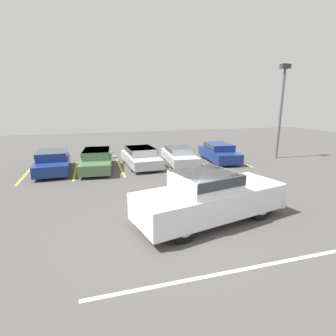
{
  "coord_description": "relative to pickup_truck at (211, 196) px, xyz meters",
  "views": [
    {
      "loc": [
        -3.02,
        -7.45,
        4.07
      ],
      "look_at": [
        0.4,
        4.3,
        1.0
      ],
      "focal_mm": 28.0,
      "sensor_mm": 36.0,
      "label": 1
    }
  ],
  "objects": [
    {
      "name": "stall_stripe_b",
      "position": [
        -4.97,
        8.75,
        -0.89
      ],
      "size": [
        0.12,
        4.83,
        0.01
      ],
      "primitive_type": "cube",
      "color": "yellow",
      "rests_on": "ground_plane"
    },
    {
      "name": "parked_sedan_b",
      "position": [
        -3.65,
        8.66,
        -0.23
      ],
      "size": [
        2.16,
        4.81,
        1.25
      ],
      "rotation": [
        0.0,
        0.0,
        -1.66
      ],
      "color": "#4C6B47",
      "rests_on": "ground_plane"
    },
    {
      "name": "wheel_stop_curb",
      "position": [
        -3.1,
        11.87,
        -0.83
      ],
      "size": [
        1.92,
        0.2,
        0.14
      ],
      "primitive_type": "cube",
      "color": "#B7B2A8",
      "rests_on": "ground_plane"
    },
    {
      "name": "aisle_stripe_foreground",
      "position": [
        -0.02,
        -2.86,
        -0.89
      ],
      "size": [
        8.68,
        0.12,
        0.01
      ],
      "primitive_type": "cube",
      "rotation": [
        0.0,
        0.0,
        1.57
      ],
      "color": "white",
      "rests_on": "ground_plane"
    },
    {
      "name": "parked_sedan_d",
      "position": [
        1.78,
        8.79,
        -0.29
      ],
      "size": [
        2.05,
        4.53,
        1.14
      ],
      "rotation": [
        0.0,
        0.0,
        -1.65
      ],
      "color": "#B7BABF",
      "rests_on": "ground_plane"
    },
    {
      "name": "light_post",
      "position": [
        9.43,
        8.48,
        3.26
      ],
      "size": [
        0.7,
        0.36,
        6.68
      ],
      "color": "#515156",
      "rests_on": "ground_plane"
    },
    {
      "name": "stall_stripe_d",
      "position": [
        0.52,
        8.75,
        -0.89
      ],
      "size": [
        0.12,
        4.83,
        0.01
      ],
      "primitive_type": "cube",
      "color": "yellow",
      "rests_on": "ground_plane"
    },
    {
      "name": "ground_plane",
      "position": [
        -0.83,
        -0.4,
        -0.9
      ],
      "size": [
        60.0,
        60.0,
        0.0
      ],
      "primitive_type": "plane",
      "color": "#4C4947"
    },
    {
      "name": "parked_sedan_c",
      "position": [
        -0.86,
        8.82,
        -0.25
      ],
      "size": [
        2.1,
        4.46,
        1.22
      ],
      "rotation": [
        0.0,
        0.0,
        -1.51
      ],
      "color": "#B7BABF",
      "rests_on": "ground_plane"
    },
    {
      "name": "stall_stripe_f",
      "position": [
        6.01,
        8.75,
        -0.89
      ],
      "size": [
        0.12,
        4.83,
        0.01
      ],
      "primitive_type": "cube",
      "color": "yellow",
      "rests_on": "ground_plane"
    },
    {
      "name": "stall_stripe_a",
      "position": [
        -7.72,
        8.75,
        -0.89
      ],
      "size": [
        0.12,
        4.83,
        0.01
      ],
      "primitive_type": "cube",
      "color": "yellow",
      "rests_on": "ground_plane"
    },
    {
      "name": "stall_stripe_c",
      "position": [
        -2.22,
        8.75,
        -0.89
      ],
      "size": [
        0.12,
        4.83,
        0.01
      ],
      "primitive_type": "cube",
      "color": "yellow",
      "rests_on": "ground_plane"
    },
    {
      "name": "pickup_truck",
      "position": [
        0.0,
        0.0,
        0.0
      ],
      "size": [
        5.74,
        3.14,
        1.78
      ],
      "rotation": [
        0.0,
        0.0,
        0.23
      ],
      "color": "silver",
      "rests_on": "ground_plane"
    },
    {
      "name": "parked_sedan_e",
      "position": [
        4.74,
        8.73,
        -0.23
      ],
      "size": [
        2.09,
        4.37,
        1.25
      ],
      "rotation": [
        0.0,
        0.0,
        -1.66
      ],
      "color": "navy",
      "rests_on": "ground_plane"
    },
    {
      "name": "stall_stripe_e",
      "position": [
        3.27,
        8.75,
        -0.89
      ],
      "size": [
        0.12,
        4.83,
        0.01
      ],
      "primitive_type": "cube",
      "color": "yellow",
      "rests_on": "ground_plane"
    },
    {
      "name": "parked_sedan_a",
      "position": [
        -6.22,
        8.81,
        -0.23
      ],
      "size": [
        2.01,
        4.36,
        1.26
      ],
      "rotation": [
        0.0,
        0.0,
        -1.52
      ],
      "color": "navy",
      "rests_on": "ground_plane"
    }
  ]
}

